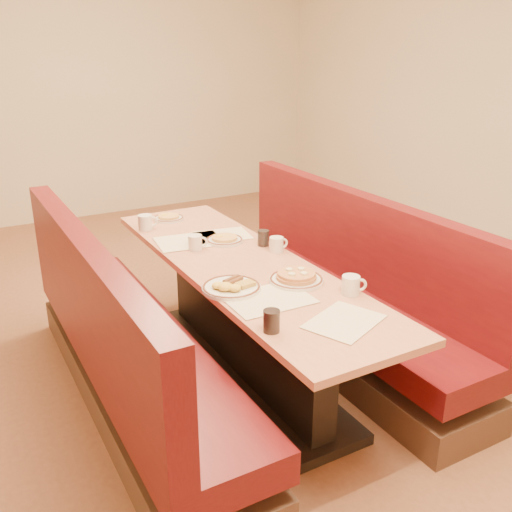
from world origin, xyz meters
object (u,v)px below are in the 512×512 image
coffee_mug_b (196,242)px  soda_tumbler_near (271,321)px  booth_right (338,297)px  coffee_mug_c (277,244)px  soda_tumbler_mid (263,238)px  coffee_mug_a (351,285)px  pancake_plate (296,278)px  diner_table (242,320)px  coffee_mug_d (146,222)px  eggs_plate (231,287)px  booth_left (125,352)px

coffee_mug_b → soda_tumbler_near: soda_tumbler_near is taller
booth_right → coffee_mug_c: size_ratio=20.56×
soda_tumbler_near → soda_tumbler_mid: (0.54, 1.01, -0.00)m
coffee_mug_a → soda_tumbler_near: 0.58m
pancake_plate → coffee_mug_a: coffee_mug_a is taller
booth_right → pancake_plate: (-0.61, -0.40, 0.41)m
diner_table → coffee_mug_a: bearing=-67.0°
coffee_mug_a → coffee_mug_d: size_ratio=0.93×
eggs_plate → coffee_mug_a: 0.62m
coffee_mug_a → booth_left: bearing=171.5°
diner_table → pancake_plate: (0.13, -0.40, 0.40)m
diner_table → soda_tumbler_near: (-0.28, -0.81, 0.43)m
coffee_mug_a → soda_tumbler_near: (-0.56, -0.15, 0.00)m
coffee_mug_d → soda_tumbler_near: bearing=-80.7°
coffee_mug_a → eggs_plate: bearing=170.9°
coffee_mug_c → coffee_mug_d: coffee_mug_d is taller
diner_table → coffee_mug_a: coffee_mug_a is taller
eggs_plate → coffee_mug_b: size_ratio=2.52×
booth_left → eggs_plate: bearing=-32.7°
coffee_mug_c → booth_left: bearing=-172.3°
booth_right → eggs_plate: bearing=-161.5°
coffee_mug_c → eggs_plate: bearing=-139.0°
booth_left → eggs_plate: 0.72m
pancake_plate → coffee_mug_b: (-0.27, 0.74, 0.03)m
pancake_plate → soda_tumbler_mid: (0.14, 0.60, 0.03)m
coffee_mug_d → soda_tumbler_mid: size_ratio=1.35×
diner_table → pancake_plate: pancake_plate is taller
coffee_mug_a → soda_tumbler_mid: (-0.02, 0.87, -0.00)m
booth_left → pancake_plate: (0.86, -0.40, 0.41)m
soda_tumbler_near → diner_table: bearing=71.0°
coffee_mug_c → soda_tumbler_mid: bearing=102.2°
coffee_mug_b → coffee_mug_a: bearing=-52.9°
coffee_mug_a → pancake_plate: bearing=144.9°
coffee_mug_a → coffee_mug_b: bearing=137.5°
coffee_mug_d → coffee_mug_a: bearing=-60.7°
booth_right → soda_tumbler_mid: (-0.47, 0.20, 0.44)m
booth_left → coffee_mug_c: (1.02, 0.07, 0.44)m
booth_left → booth_right: size_ratio=1.00×
booth_left → soda_tumbler_mid: booth_left is taller
booth_right → diner_table: bearing=180.0°
pancake_plate → coffee_mug_c: 0.49m
pancake_plate → coffee_mug_d: coffee_mug_d is taller
coffee_mug_d → soda_tumbler_mid: 0.87m
coffee_mug_d → coffee_mug_c: bearing=-46.2°
booth_right → soda_tumbler_mid: size_ratio=24.75×
diner_table → coffee_mug_a: 0.84m
pancake_plate → soda_tumbler_mid: soda_tumbler_mid is taller
eggs_plate → coffee_mug_c: coffee_mug_c is taller
eggs_plate → soda_tumbler_mid: (0.50, 0.52, 0.03)m
booth_right → eggs_plate: 1.09m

